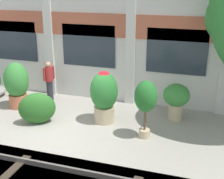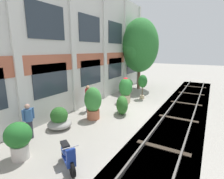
{
  "view_description": "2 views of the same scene",
  "coord_description": "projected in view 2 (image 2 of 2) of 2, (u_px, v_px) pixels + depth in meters",
  "views": [
    {
      "loc": [
        4.7,
        -8.4,
        4.82
      ],
      "look_at": [
        1.43,
        1.81,
        0.99
      ],
      "focal_mm": 50.0,
      "sensor_mm": 36.0,
      "label": 1
    },
    {
      "loc": [
        -9.81,
        -4.14,
        3.81
      ],
      "look_at": [
        0.28,
        1.64,
        1.14
      ],
      "focal_mm": 28.0,
      "sensor_mm": 36.0,
      "label": 2
    }
  ],
  "objects": [
    {
      "name": "potted_plant_wide_bowl",
      "position": [
        59.0,
        120.0,
        8.58
      ],
      "size": [
        1.17,
        1.17,
        1.08
      ],
      "color": "gray",
      "rests_on": "ground"
    },
    {
      "name": "topiary_hedge",
      "position": [
        122.0,
        105.0,
        10.48
      ],
      "size": [
        1.45,
        1.25,
        1.11
      ],
      "primitive_type": "ellipsoid",
      "rotation": [
        0.0,
        0.0,
        0.54
      ],
      "color": "#286023",
      "rests_on": "ground"
    },
    {
      "name": "potted_plant_glazed_jar",
      "position": [
        126.0,
        89.0,
        12.62
      ],
      "size": [
        0.97,
        0.97,
        1.86
      ],
      "color": "tan",
      "rests_on": "ground"
    },
    {
      "name": "potted_plant_ribbed_drum",
      "position": [
        93.0,
        102.0,
        9.64
      ],
      "size": [
        0.95,
        0.95,
        1.81
      ],
      "color": "#B76647",
      "rests_on": "ground"
    },
    {
      "name": "resident_watching_tracks",
      "position": [
        88.0,
        97.0,
        10.88
      ],
      "size": [
        0.34,
        0.47,
        1.66
      ],
      "rotation": [
        0.0,
        0.0,
        -0.52
      ],
      "color": "#282833",
      "rests_on": "ground"
    },
    {
      "name": "potted_plant_stone_basin",
      "position": [
        19.0,
        138.0,
        6.09
      ],
      "size": [
        0.92,
        0.92,
        1.37
      ],
      "color": "beige",
      "rests_on": "ground"
    },
    {
      "name": "apartment_facade",
      "position": [
        87.0,
        45.0,
        11.89
      ],
      "size": [
        17.94,
        0.64,
        8.22
      ],
      "color": "silver",
      "rests_on": "ground"
    },
    {
      "name": "broadleaf_tree",
      "position": [
        140.0,
        47.0,
        16.52
      ],
      "size": [
        3.66,
        3.49,
        6.66
      ],
      "color": "brown",
      "rests_on": "ground"
    },
    {
      "name": "resident_by_doorway",
      "position": [
        29.0,
        120.0,
        7.52
      ],
      "size": [
        0.53,
        0.34,
        1.56
      ],
      "rotation": [
        0.0,
        0.0,
        -1.71
      ],
      "color": "#282833",
      "rests_on": "ground"
    },
    {
      "name": "potted_plant_low_pan",
      "position": [
        143.0,
        82.0,
        13.57
      ],
      "size": [
        0.71,
        0.71,
        1.9
      ],
      "color": "tan",
      "rests_on": "ground"
    },
    {
      "name": "rail_tracks",
      "position": [
        178.0,
        121.0,
        9.83
      ],
      "size": [
        25.58,
        2.8,
        0.43
      ],
      "color": "#4C473F",
      "rests_on": "ground"
    },
    {
      "name": "potted_plant_fluted_column",
      "position": [
        127.0,
        85.0,
        15.13
      ],
      "size": [
        0.94,
        0.94,
        1.34
      ],
      "color": "tan",
      "rests_on": "ground"
    },
    {
      "name": "ground_plane",
      "position": [
        132.0,
        111.0,
        11.15
      ],
      "size": [
        80.0,
        80.0,
        0.0
      ],
      "primitive_type": "plane",
      "color": "#9E998E"
    },
    {
      "name": "scooter_second_parked",
      "position": [
        67.0,
        155.0,
        5.71
      ],
      "size": [
        0.81,
        1.24,
        0.98
      ],
      "rotation": [
        0.0,
        0.0,
        4.19
      ],
      "color": "black",
      "rests_on": "ground"
    }
  ]
}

